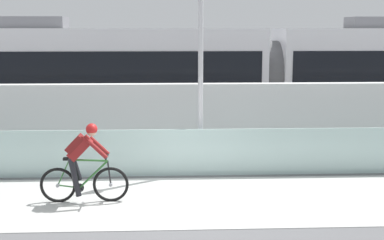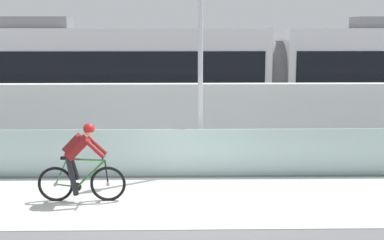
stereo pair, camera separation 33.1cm
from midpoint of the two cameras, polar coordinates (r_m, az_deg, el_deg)
name	(u,v)px [view 2 (the right image)]	position (r m, az deg, el deg)	size (l,w,h in m)	color
ground_plane	(167,201)	(10.81, -1.83, -8.72)	(200.00, 200.00, 0.00)	slate
bike_path_deck	(167,200)	(10.81, -1.83, -8.69)	(32.00, 3.20, 0.01)	silver
glass_parapet	(169,153)	(12.44, -1.74, -3.54)	(32.00, 0.05, 1.12)	silver
concrete_barrier_wall	(170,121)	(14.11, -1.68, -0.09)	(32.00, 0.36, 2.00)	white
tram_rail_near	(172,138)	(16.74, -1.58, -1.97)	(32.00, 0.08, 0.01)	#595654
tram_rail_far	(173,130)	(18.14, -1.54, -1.04)	(32.00, 0.08, 0.01)	#595654
tram	(273,77)	(17.45, 9.27, 4.66)	(22.56, 2.54, 3.81)	silver
cyclist_on_bike	(81,163)	(10.74, -11.11, -4.58)	(1.77, 0.58, 1.61)	black
lamp_post_antenna	(200,35)	(12.41, 1.70, 9.17)	(0.28, 0.28, 5.20)	gray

